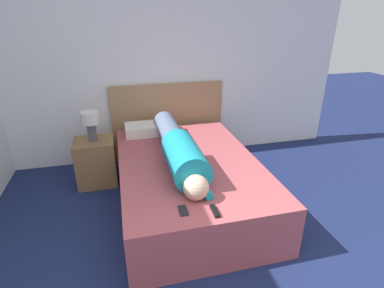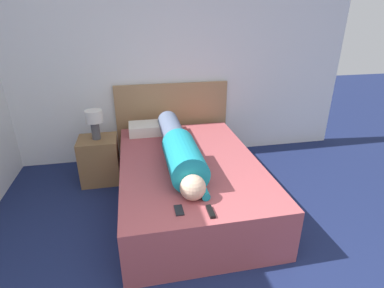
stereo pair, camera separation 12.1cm
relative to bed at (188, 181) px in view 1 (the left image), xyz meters
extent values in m
cube|color=white|center=(-0.09, 1.25, 1.05)|extent=(5.09, 0.06, 2.60)
cube|color=#A84C51|center=(0.00, 0.00, 0.00)|extent=(1.40, 2.09, 0.50)
cube|color=#A37A51|center=(0.00, 1.18, 0.27)|extent=(1.52, 0.04, 1.04)
cube|color=brown|center=(-0.97, 0.65, 0.03)|extent=(0.45, 0.40, 0.55)
cylinder|color=#4C4C51|center=(-0.97, 0.65, 0.40)|extent=(0.10, 0.10, 0.21)
cylinder|color=silver|center=(-0.97, 0.65, 0.58)|extent=(0.19, 0.19, 0.14)
sphere|color=#DBB293|center=(-0.10, -0.69, 0.35)|extent=(0.21, 0.21, 0.21)
cylinder|color=teal|center=(-0.10, -0.27, 0.41)|extent=(0.33, 0.71, 0.33)
cylinder|color=slate|center=(-0.10, 0.50, 0.37)|extent=(0.25, 0.84, 0.25)
cylinder|color=teal|center=(0.00, -0.64, 0.28)|extent=(0.07, 0.22, 0.07)
cube|color=silver|center=(-0.28, 0.84, 0.31)|extent=(0.63, 0.31, 0.13)
cube|color=black|center=(-0.01, -0.90, 0.26)|extent=(0.04, 0.15, 0.02)
cube|color=black|center=(-0.24, -0.83, 0.25)|extent=(0.06, 0.13, 0.01)
camera|label=1|loc=(-0.64, -2.68, 1.65)|focal=28.00mm
camera|label=2|loc=(-0.52, -2.71, 1.65)|focal=28.00mm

